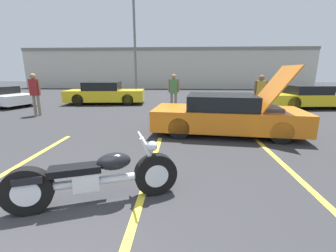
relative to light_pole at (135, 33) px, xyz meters
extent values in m
cube|color=yellow|center=(0.11, -14.26, -4.69)|extent=(0.12, 5.26, 0.01)
cube|color=yellow|center=(2.91, -14.26, -4.69)|extent=(0.12, 5.26, 0.01)
cube|color=yellow|center=(5.71, -14.26, -4.69)|extent=(0.12, 5.26, 0.01)
cube|color=beige|center=(1.78, 9.20, -2.50)|extent=(32.00, 4.00, 4.40)
cube|color=slate|center=(1.78, 9.20, -0.45)|extent=(32.00, 4.20, 0.30)
cylinder|color=slate|center=(-0.07, 0.00, -0.39)|extent=(0.18, 0.18, 8.62)
cylinder|color=black|center=(3.12, -14.72, -4.36)|extent=(0.69, 0.38, 0.68)
cylinder|color=black|center=(1.42, -15.34, -4.36)|extent=(0.69, 0.38, 0.68)
cylinder|color=silver|center=(3.12, -14.72, -4.36)|extent=(0.41, 0.29, 0.37)
cylinder|color=silver|center=(1.42, -15.34, -4.36)|extent=(0.41, 0.29, 0.37)
cylinder|color=silver|center=(2.27, -15.03, -4.34)|extent=(1.49, 0.64, 0.12)
cube|color=silver|center=(2.15, -15.08, -4.30)|extent=(0.42, 0.35, 0.28)
ellipsoid|color=black|center=(2.53, -14.94, -4.06)|extent=(0.56, 0.43, 0.26)
cube|color=black|center=(2.02, -15.12, -4.12)|extent=(0.76, 0.49, 0.10)
cube|color=black|center=(1.47, -15.32, -4.17)|extent=(0.42, 0.33, 0.10)
cylinder|color=silver|center=(3.04, -14.75, -4.03)|extent=(0.31, 0.17, 0.63)
cylinder|color=silver|center=(2.94, -14.79, -3.74)|extent=(0.27, 0.67, 0.04)
sphere|color=silver|center=(3.08, -14.74, -3.88)|extent=(0.16, 0.16, 0.16)
cylinder|color=silver|center=(1.85, -15.07, -4.40)|extent=(1.14, 0.49, 0.09)
cube|color=orange|center=(4.94, -10.99, -4.21)|extent=(4.68, 2.28, 0.62)
cube|color=black|center=(4.76, -10.97, -3.68)|extent=(2.19, 1.84, 0.44)
cylinder|color=black|center=(6.25, -11.93, -4.38)|extent=(0.65, 0.29, 0.63)
cylinder|color=black|center=(6.42, -10.35, -4.38)|extent=(0.65, 0.29, 0.63)
cylinder|color=black|center=(3.47, -11.64, -4.38)|extent=(0.65, 0.29, 0.63)
cylinder|color=black|center=(3.64, -10.05, -4.38)|extent=(0.65, 0.29, 0.63)
cube|color=orange|center=(6.22, -11.13, -3.25)|extent=(1.11, 1.76, 1.32)
cube|color=#4C4C51|center=(6.18, -11.13, -3.94)|extent=(0.70, 1.05, 0.28)
cube|color=yellow|center=(10.36, -5.58, -4.22)|extent=(4.40, 2.21, 0.57)
cube|color=black|center=(10.19, -5.60, -3.72)|extent=(2.07, 1.79, 0.44)
cylinder|color=black|center=(11.58, -4.67, -4.35)|extent=(0.72, 0.29, 0.70)
cylinder|color=black|center=(9.13, -6.49, -4.35)|extent=(0.72, 0.29, 0.70)
cylinder|color=black|center=(8.97, -4.94, -4.35)|extent=(0.72, 0.29, 0.70)
cylinder|color=black|center=(-5.32, -5.55, -4.36)|extent=(0.70, 0.43, 0.67)
cube|color=yellow|center=(-1.02, -4.65, -4.19)|extent=(4.68, 2.18, 0.64)
cube|color=black|center=(-1.20, -4.67, -3.63)|extent=(2.18, 1.76, 0.47)
cylinder|color=black|center=(0.45, -5.28, -4.37)|extent=(0.68, 0.28, 0.66)
cylinder|color=black|center=(0.31, -3.75, -4.37)|extent=(0.68, 0.28, 0.66)
cylinder|color=black|center=(-2.35, -5.54, -4.37)|extent=(0.68, 0.28, 0.66)
cylinder|color=black|center=(-2.49, -4.02, -4.37)|extent=(0.68, 0.28, 0.66)
cylinder|color=gray|center=(-2.99, -8.44, -4.25)|extent=(0.12, 0.12, 0.89)
cylinder|color=gray|center=(-2.79, -8.44, -4.25)|extent=(0.12, 0.12, 0.89)
cube|color=maroon|center=(-2.89, -8.44, -3.45)|extent=(0.36, 0.20, 0.71)
cylinder|color=#9E704C|center=(-3.11, -8.44, -3.42)|extent=(0.08, 0.08, 0.64)
cylinder|color=#9E704C|center=(-2.67, -8.44, -3.42)|extent=(0.08, 0.08, 0.64)
sphere|color=#9E704C|center=(-2.89, -8.44, -2.98)|extent=(0.24, 0.24, 0.24)
cylinder|color=gray|center=(3.06, -7.09, -4.26)|extent=(0.12, 0.12, 0.87)
cylinder|color=gray|center=(3.26, -7.09, -4.26)|extent=(0.12, 0.12, 0.87)
cube|color=#4C7F47|center=(3.16, -7.09, -3.48)|extent=(0.36, 0.20, 0.69)
cylinder|color=#9E704C|center=(2.94, -7.09, -3.45)|extent=(0.08, 0.08, 0.62)
cylinder|color=#9E704C|center=(3.38, -7.09, -3.45)|extent=(0.08, 0.08, 0.62)
sphere|color=#9E704C|center=(3.16, -7.09, -3.02)|extent=(0.24, 0.24, 0.24)
cylinder|color=#333338|center=(6.71, -8.37, -4.26)|extent=(0.12, 0.12, 0.86)
cylinder|color=#333338|center=(6.91, -8.37, -4.26)|extent=(0.12, 0.12, 0.86)
cube|color=#B29933|center=(6.81, -8.37, -3.49)|extent=(0.36, 0.20, 0.68)
cylinder|color=brown|center=(6.59, -8.37, -3.46)|extent=(0.08, 0.08, 0.61)
cylinder|color=brown|center=(7.03, -8.37, -3.46)|extent=(0.08, 0.08, 0.61)
sphere|color=brown|center=(6.81, -8.37, -3.04)|extent=(0.23, 0.23, 0.23)
camera|label=1|loc=(3.51, -18.00, -2.75)|focal=24.00mm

